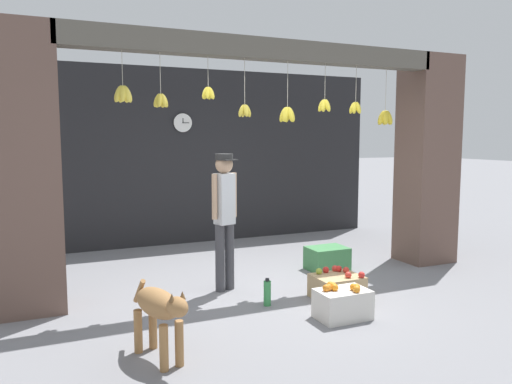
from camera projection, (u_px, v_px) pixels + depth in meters
The scene contains 12 objects.
ground_plane at pixel (270, 288), 6.01m from camera, with size 60.00×60.00×0.00m, color gray.
shop_back_wall at pixel (197, 157), 8.50m from camera, with size 6.58×0.12×2.94m, color #232326.
shop_pillar_left at pixel (24, 170), 5.06m from camera, with size 0.70×0.60×2.94m, color brown.
shop_pillar_right at pixel (427, 160), 7.18m from camera, with size 0.70×0.60×2.94m, color brown.
storefront_awning at pixel (267, 55), 5.81m from camera, with size 4.68×0.27×0.99m.
dog at pixel (160, 309), 4.01m from camera, with size 0.38×0.82×0.64m.
shopkeeper at pixel (224, 211), 5.81m from camera, with size 0.33×0.29×1.61m.
fruit_crate_oranges at pixel (342, 303), 4.97m from camera, with size 0.52×0.35×0.36m.
fruit_crate_apples at pixel (337, 286), 5.60m from camera, with size 0.52×0.43×0.33m.
produce_box_green at pixel (327, 259), 6.79m from camera, with size 0.53×0.40×0.31m, color #42844C.
water_bottle at pixel (267, 293), 5.36m from camera, with size 0.08×0.08×0.30m.
wall_clock at pixel (183, 123), 8.27m from camera, with size 0.33×0.03×0.33m.
Camera 1 is at (-2.52, -5.27, 1.81)m, focal length 35.00 mm.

